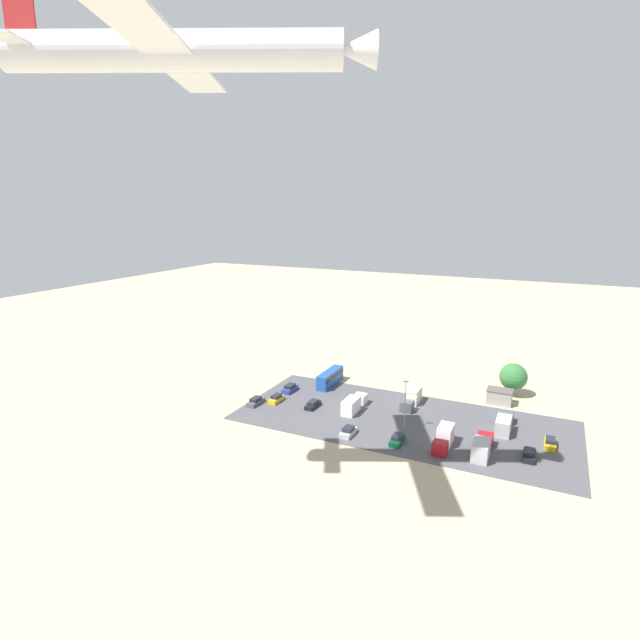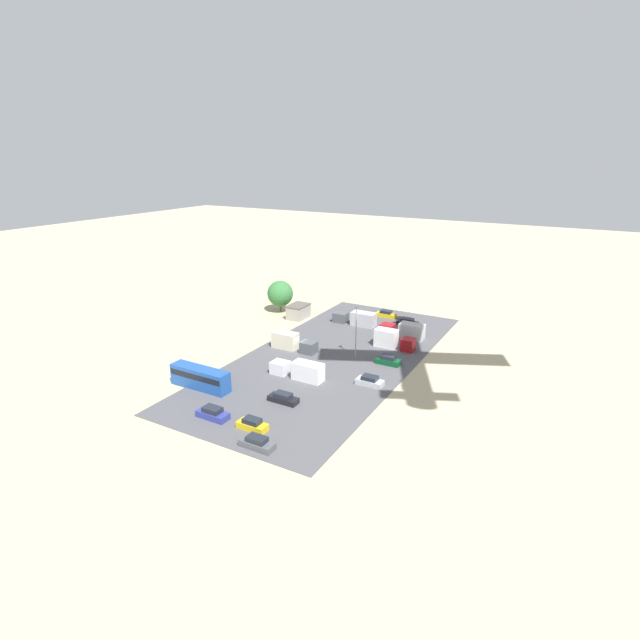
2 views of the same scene
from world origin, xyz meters
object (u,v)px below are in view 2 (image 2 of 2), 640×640
(parked_truck_2, at_px, (292,342))
(bus, at_px, (200,377))
(parked_car_3, at_px, (252,425))
(parked_car_7, at_px, (407,322))
(parked_truck_4, at_px, (357,319))
(parked_car_0, at_px, (257,443))
(parked_car_6, at_px, (370,381))
(parked_car_5, at_px, (283,398))
(parked_car_2, at_px, (388,360))
(parked_truck_1, at_px, (392,340))
(parked_car_4, at_px, (213,413))
(shed_building, at_px, (298,311))
(parked_car_1, at_px, (386,314))
(parked_truck_0, at_px, (405,331))
(parked_truck_3, at_px, (300,370))

(parked_truck_2, bearing_deg, bus, -10.26)
(parked_car_3, distance_m, parked_car_7, 49.92)
(parked_truck_4, bearing_deg, parked_car_3, -172.18)
(parked_car_0, relative_size, parked_car_6, 1.07)
(parked_car_5, bearing_deg, parked_car_2, -21.61)
(parked_car_5, bearing_deg, parked_truck_1, -11.74)
(bus, bearing_deg, parked_car_0, 62.16)
(parked_car_4, distance_m, parked_car_6, 24.70)
(parked_car_3, height_order, parked_car_5, parked_car_3)
(parked_car_2, distance_m, parked_truck_2, 18.27)
(bus, bearing_deg, parked_car_6, 121.52)
(parked_car_0, bearing_deg, shed_building, -153.98)
(parked_car_0, xyz_separation_m, parked_car_7, (-53.01, 0.20, 0.01))
(parked_car_2, bearing_deg, parked_car_1, 22.98)
(parked_car_5, bearing_deg, parked_truck_4, 8.61)
(parked_car_5, distance_m, parked_car_7, 41.69)
(parked_car_6, distance_m, parked_truck_0, 23.07)
(bus, height_order, parked_car_5, bus)
(parked_car_2, distance_m, parked_truck_1, 7.93)
(shed_building, xyz_separation_m, parked_car_0, (45.93, 22.42, -0.85))
(parked_car_1, bearing_deg, parked_truck_2, 163.48)
(parked_car_3, xyz_separation_m, parked_car_4, (0.29, -6.48, 0.02))
(parked_car_3, relative_size, parked_truck_1, 0.55)
(parked_car_5, xyz_separation_m, parked_truck_1, (-27.97, 5.81, 0.93))
(parked_car_3, distance_m, parked_car_5, 8.33)
(shed_building, distance_m, parked_truck_2, 18.52)
(parked_truck_3, xyz_separation_m, parked_truck_4, (-28.50, -3.39, -0.01))
(parked_car_1, distance_m, parked_truck_2, 27.66)
(parked_car_7, bearing_deg, parked_car_2, 11.18)
(parked_car_3, height_order, parked_car_6, parked_car_3)
(parked_car_2, bearing_deg, parked_truck_0, 8.90)
(parked_truck_1, height_order, parked_truck_2, parked_truck_1)
(parked_car_6, bearing_deg, parked_car_2, -176.46)
(parked_car_6, xyz_separation_m, parked_truck_3, (3.25, -10.81, 0.71))
(parked_car_2, distance_m, parked_car_3, 29.68)
(parked_car_5, height_order, parked_car_7, parked_car_7)
(parked_car_0, relative_size, parked_truck_3, 0.50)
(shed_building, bearing_deg, parked_truck_0, 89.72)
(parked_truck_3, bearing_deg, parked_truck_4, 6.78)
(parked_car_7, distance_m, parked_truck_0, 7.51)
(parked_car_2, distance_m, parked_truck_0, 14.07)
(parked_truck_0, height_order, parked_truck_2, parked_truck_2)
(bus, distance_m, parked_truck_0, 41.53)
(parked_car_1, xyz_separation_m, parked_truck_2, (26.51, -7.86, 0.76))
(parked_truck_2, bearing_deg, parked_truck_4, 166.49)
(parked_car_2, bearing_deg, parked_truck_4, 40.03)
(parked_car_6, xyz_separation_m, parked_truck_2, (-6.66, -18.66, 0.76))
(parked_car_7, xyz_separation_m, parked_truck_1, (13.53, 1.89, 0.89))
(bus, height_order, parked_car_4, bus)
(parked_car_0, distance_m, parked_truck_0, 45.86)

